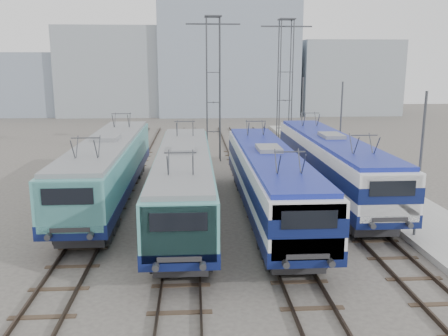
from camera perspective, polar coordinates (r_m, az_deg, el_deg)
ground at (r=20.28m, az=1.44°, el=-11.32°), size 160.00×160.00×0.00m
platform at (r=30.12m, az=19.78°, el=-3.79°), size 4.00×70.00×0.30m
locomotive_far_left at (r=28.76m, az=-13.72°, el=0.34°), size 2.98×18.82×3.54m
locomotive_center_left at (r=24.98m, az=-4.85°, el=-1.31°), size 2.88×18.18×3.42m
locomotive_center_right at (r=25.26m, az=5.41°, el=-1.04°), size 2.87×18.17×3.42m
locomotive_far_right at (r=29.96m, az=12.77°, el=0.91°), size 2.93×18.55×3.49m
catenary_tower_west at (r=40.56m, az=-1.30°, el=10.21°), size 4.50×1.20×12.00m
catenary_tower_east at (r=43.31m, az=7.35°, el=10.25°), size 4.50×1.20×12.00m
mast_front at (r=23.40m, az=22.50°, el=-0.04°), size 0.12×0.12×7.00m
mast_mid at (r=34.40m, az=13.81°, el=4.23°), size 0.12×0.12×7.00m
mast_rear at (r=45.91m, az=9.36°, el=6.36°), size 0.12×0.12×7.00m
building_west at (r=81.45m, az=-12.60°, el=11.23°), size 18.00×12.00×14.00m
building_center at (r=80.71m, az=0.39°, el=12.93°), size 22.00×14.00×18.00m
building_east at (r=84.53m, az=14.28°, el=10.50°), size 16.00×12.00×12.00m
building_far_west at (r=85.39m, az=-23.34°, el=9.22°), size 14.00×10.00×10.00m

